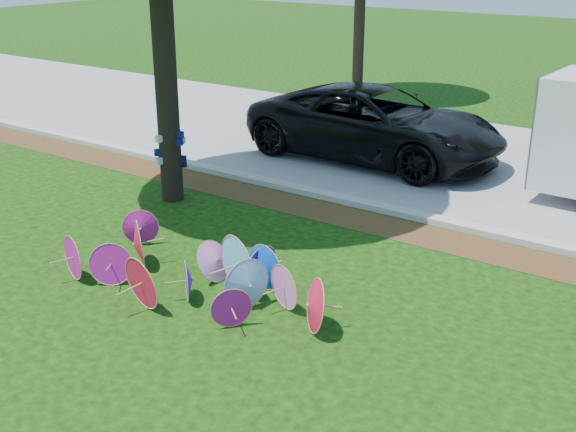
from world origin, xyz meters
name	(u,v)px	position (x,y,z in m)	size (l,w,h in m)	color
ground	(180,308)	(0.00, 0.00, 0.00)	(90.00, 90.00, 0.00)	black
mulch_strip	(341,216)	(0.00, 4.50, 0.01)	(90.00, 1.00, 0.01)	#472D16
curb	(360,203)	(0.00, 5.20, 0.06)	(90.00, 0.30, 0.12)	#B7B5AD
street	(444,157)	(0.00, 9.35, 0.01)	(90.00, 8.00, 0.01)	gray
parasol_pile	(204,269)	(-0.05, 0.59, 0.37)	(4.65, 2.09, 0.93)	#B41889
black_van	(375,124)	(-1.36, 8.28, 0.85)	(2.83, 6.15, 1.71)	black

